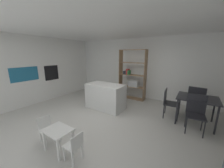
# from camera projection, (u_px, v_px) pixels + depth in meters

# --- Properties ---
(ground_plane) EXTENTS (10.18, 10.18, 0.00)m
(ground_plane) POSITION_uv_depth(u_px,v_px,m) (99.00, 121.00, 3.72)
(ground_plane) COLOR beige
(ceiling_slab) EXTENTS (7.39, 5.71, 0.06)m
(ceiling_slab) POSITION_uv_depth(u_px,v_px,m) (97.00, 24.00, 3.11)
(ceiling_slab) COLOR white
(ceiling_slab) RESTS_ON ground_plane
(back_partition) EXTENTS (7.39, 0.06, 2.62)m
(back_partition) POSITION_uv_depth(u_px,v_px,m) (138.00, 68.00, 5.70)
(back_partition) COLOR white
(back_partition) RESTS_ON ground_plane
(tall_cabinet_run_left) EXTENTS (0.63, 5.14, 2.62)m
(tall_cabinet_run_left) POSITION_uv_depth(u_px,v_px,m) (36.00, 70.00, 5.20)
(tall_cabinet_run_left) COLOR silver
(tall_cabinet_run_left) RESTS_ON ground_plane
(cabinet_niche_splashback) EXTENTS (0.01, 0.94, 0.51)m
(cabinet_niche_splashback) POSITION_uv_depth(u_px,v_px,m) (25.00, 74.00, 4.59)
(cabinet_niche_splashback) COLOR #1E6084
(cabinet_niche_splashback) RESTS_ON ground_plane
(built_in_oven) EXTENTS (0.06, 0.58, 0.61)m
(built_in_oven) POSITION_uv_depth(u_px,v_px,m) (52.00, 73.00, 5.43)
(built_in_oven) COLOR black
(built_in_oven) RESTS_ON ground_plane
(kitchen_island) EXTENTS (1.35, 0.72, 0.89)m
(kitchen_island) POSITION_uv_depth(u_px,v_px,m) (105.00, 96.00, 4.57)
(kitchen_island) COLOR silver
(kitchen_island) RESTS_ON ground_plane
(open_bookshelf) EXTENTS (1.18, 0.32, 2.12)m
(open_bookshelf) POSITION_uv_depth(u_px,v_px,m) (132.00, 78.00, 5.50)
(open_bookshelf) COLOR #997551
(open_bookshelf) RESTS_ON ground_plane
(child_table) EXTENTS (0.54, 0.42, 0.47)m
(child_table) POSITION_uv_depth(u_px,v_px,m) (58.00, 134.00, 2.52)
(child_table) COLOR silver
(child_table) RESTS_ON ground_plane
(child_chair_left) EXTENTS (0.31, 0.31, 0.59)m
(child_chair_left) POSITION_uv_depth(u_px,v_px,m) (46.00, 128.00, 2.80)
(child_chair_left) COLOR silver
(child_chair_left) RESTS_ON ground_plane
(child_chair_right) EXTENTS (0.28, 0.28, 0.57)m
(child_chair_right) POSITION_uv_depth(u_px,v_px,m) (75.00, 145.00, 2.28)
(child_chair_right) COLOR silver
(child_chair_right) RESTS_ON ground_plane
(dining_table) EXTENTS (0.99, 0.82, 0.77)m
(dining_table) POSITION_uv_depth(u_px,v_px,m) (197.00, 100.00, 3.48)
(dining_table) COLOR #232328
(dining_table) RESTS_ON ground_plane
(dining_chair_island_side) EXTENTS (0.47, 0.48, 0.88)m
(dining_chair_island_side) POSITION_uv_depth(u_px,v_px,m) (169.00, 101.00, 3.90)
(dining_chair_island_side) COLOR #232328
(dining_chair_island_side) RESTS_ON ground_plane
(dining_chair_near) EXTENTS (0.46, 0.45, 0.95)m
(dining_chair_near) POSITION_uv_depth(u_px,v_px,m) (196.00, 110.00, 3.17)
(dining_chair_near) COLOR #232328
(dining_chair_near) RESTS_ON ground_plane
(dining_chair_far) EXTENTS (0.50, 0.47, 0.99)m
(dining_chair_far) POSITION_uv_depth(u_px,v_px,m) (196.00, 99.00, 3.86)
(dining_chair_far) COLOR #232328
(dining_chair_far) RESTS_ON ground_plane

